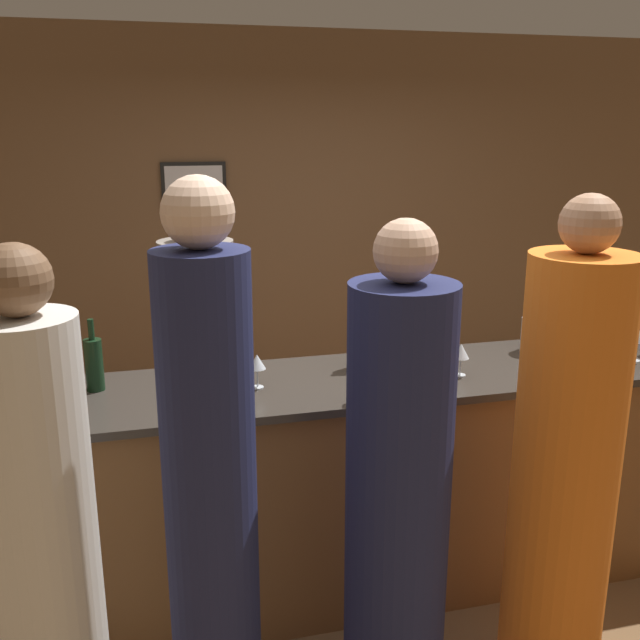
# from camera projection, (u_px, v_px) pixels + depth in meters

# --- Properties ---
(ground_plane) EXTENTS (14.00, 14.00, 0.00)m
(ground_plane) POSITION_uv_depth(u_px,v_px,m) (388.00, 577.00, 3.53)
(ground_plane) COLOR brown
(back_wall) EXTENTS (8.00, 0.08, 2.80)m
(back_wall) POSITION_uv_depth(u_px,v_px,m) (293.00, 233.00, 5.17)
(back_wall) COLOR brown
(back_wall) RESTS_ON ground_plane
(bar_counter) EXTENTS (3.30, 0.69, 1.07)m
(bar_counter) POSITION_uv_depth(u_px,v_px,m) (391.00, 479.00, 3.38)
(bar_counter) COLOR brown
(bar_counter) RESTS_ON ground_plane
(bartender) EXTENTS (0.39, 0.39, 1.78)m
(bartender) POSITION_uv_depth(u_px,v_px,m) (202.00, 381.00, 3.87)
(bartender) COLOR gray
(bartender) RESTS_ON ground_plane
(guest_0) EXTENTS (0.34, 0.34, 1.84)m
(guest_0) POSITION_uv_depth(u_px,v_px,m) (45.00, 547.00, 2.27)
(guest_0) COLOR silver
(guest_0) RESTS_ON ground_plane
(guest_1) EXTENTS (0.39, 0.39, 1.95)m
(guest_1) POSITION_uv_depth(u_px,v_px,m) (564.00, 477.00, 2.64)
(guest_1) COLOR orange
(guest_1) RESTS_ON ground_plane
(guest_2) EXTENTS (0.30, 0.30, 2.03)m
(guest_2) POSITION_uv_depth(u_px,v_px,m) (211.00, 509.00, 2.30)
(guest_2) COLOR #1E234C
(guest_2) RESTS_ON ground_plane
(guest_3) EXTENTS (0.37, 0.37, 1.88)m
(guest_3) POSITION_uv_depth(u_px,v_px,m) (397.00, 503.00, 2.52)
(guest_3) COLOR #1E234C
(guest_3) RESTS_ON ground_plane
(wine_bottle_0) EXTENTS (0.08, 0.08, 0.30)m
(wine_bottle_0) POSITION_uv_depth(u_px,v_px,m) (360.00, 345.00, 3.30)
(wine_bottle_0) COLOR #19381E
(wine_bottle_0) RESTS_ON bar_counter
(wine_bottle_1) EXTENTS (0.08, 0.08, 0.29)m
(wine_bottle_1) POSITION_uv_depth(u_px,v_px,m) (625.00, 327.00, 3.58)
(wine_bottle_1) COLOR #19381E
(wine_bottle_1) RESTS_ON bar_counter
(wine_bottle_2) EXTENTS (0.08, 0.08, 0.31)m
(wine_bottle_2) POSITION_uv_depth(u_px,v_px,m) (94.00, 363.00, 3.02)
(wine_bottle_2) COLOR black
(wine_bottle_2) RESTS_ON bar_counter
(ice_bucket) EXTENTS (0.15, 0.15, 0.17)m
(ice_bucket) POSITION_uv_depth(u_px,v_px,m) (537.00, 335.00, 3.54)
(ice_bucket) COLOR silver
(ice_bucket) RESTS_ON bar_counter
(wine_glass_0) EXTENTS (0.07, 0.07, 0.15)m
(wine_glass_0) POSITION_uv_depth(u_px,v_px,m) (461.00, 352.00, 3.19)
(wine_glass_0) COLOR silver
(wine_glass_0) RESTS_ON bar_counter
(wine_glass_2) EXTENTS (0.07, 0.07, 0.15)m
(wine_glass_2) POSITION_uv_depth(u_px,v_px,m) (257.00, 363.00, 3.04)
(wine_glass_2) COLOR silver
(wine_glass_2) RESTS_ON bar_counter
(wine_glass_3) EXTENTS (0.06, 0.06, 0.18)m
(wine_glass_3) POSITION_uv_depth(u_px,v_px,m) (361.00, 371.00, 2.87)
(wine_glass_3) COLOR silver
(wine_glass_3) RESTS_ON bar_counter
(wine_glass_4) EXTENTS (0.07, 0.07, 0.17)m
(wine_glass_4) POSITION_uv_depth(u_px,v_px,m) (73.00, 398.00, 2.60)
(wine_glass_4) COLOR silver
(wine_glass_4) RESTS_ON bar_counter
(wine_glass_5) EXTENTS (0.08, 0.08, 0.15)m
(wine_glass_5) POSITION_uv_depth(u_px,v_px,m) (375.00, 355.00, 3.14)
(wine_glass_5) COLOR silver
(wine_glass_5) RESTS_ON bar_counter
(wine_glass_6) EXTENTS (0.07, 0.07, 0.17)m
(wine_glass_6) POSITION_uv_depth(u_px,v_px,m) (638.00, 336.00, 3.38)
(wine_glass_6) COLOR silver
(wine_glass_6) RESTS_ON bar_counter
(wine_glass_7) EXTENTS (0.07, 0.07, 0.17)m
(wine_glass_7) POSITION_uv_depth(u_px,v_px,m) (546.00, 335.00, 3.39)
(wine_glass_7) COLOR silver
(wine_glass_7) RESTS_ON bar_counter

